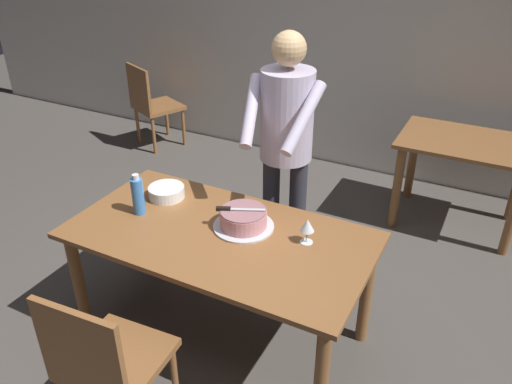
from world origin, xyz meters
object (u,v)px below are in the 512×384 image
(person_cutting_cake, at_px, (286,139))
(wine_glass_near, at_px, (307,226))
(water_bottle, at_px, (138,196))
(cake_on_platter, at_px, (243,219))
(background_table, at_px, (464,160))
(plate_stack, at_px, (166,192))
(chair_near_side, at_px, (106,361))
(main_dining_table, at_px, (220,249))
(cake_knife, at_px, (230,209))
(background_chair_1, at_px, (152,103))

(person_cutting_cake, bearing_deg, wine_glass_near, -54.51)
(water_bottle, distance_m, person_cutting_cake, 0.94)
(cake_on_platter, relative_size, wine_glass_near, 2.36)
(cake_on_platter, bearing_deg, person_cutting_cake, 89.68)
(cake_on_platter, distance_m, wine_glass_near, 0.37)
(cake_on_platter, height_order, background_table, cake_on_platter)
(cake_on_platter, relative_size, plate_stack, 1.55)
(person_cutting_cake, height_order, chair_near_side, person_cutting_cake)
(wine_glass_near, bearing_deg, main_dining_table, -163.15)
(cake_on_platter, distance_m, chair_near_side, 1.00)
(cake_on_platter, bearing_deg, cake_knife, -155.32)
(chair_near_side, relative_size, background_table, 0.90)
(plate_stack, distance_m, background_chair_1, 2.55)
(water_bottle, bearing_deg, cake_knife, 11.79)
(main_dining_table, bearing_deg, chair_near_side, -98.89)
(cake_knife, bearing_deg, plate_stack, 168.03)
(plate_stack, height_order, wine_glass_near, wine_glass_near)
(main_dining_table, height_order, plate_stack, plate_stack)
(plate_stack, bearing_deg, cake_on_platter, -7.78)
(cake_on_platter, bearing_deg, background_table, 63.38)
(cake_knife, distance_m, water_bottle, 0.56)
(cake_knife, relative_size, background_table, 0.25)
(main_dining_table, distance_m, person_cutting_cake, 0.78)
(plate_stack, bearing_deg, background_table, 49.74)
(plate_stack, bearing_deg, background_chair_1, 130.25)
(main_dining_table, height_order, water_bottle, water_bottle)
(plate_stack, bearing_deg, wine_glass_near, -3.30)
(water_bottle, height_order, background_table, water_bottle)
(cake_knife, height_order, background_chair_1, background_chair_1)
(water_bottle, height_order, chair_near_side, water_bottle)
(wine_glass_near, bearing_deg, person_cutting_cake, 125.49)
(plate_stack, xyz_separation_m, background_table, (1.52, 1.79, -0.21))
(wine_glass_near, xyz_separation_m, background_table, (0.57, 1.85, -0.28))
(wine_glass_near, distance_m, water_bottle, 0.99)
(main_dining_table, xyz_separation_m, background_table, (1.03, 1.99, -0.07))
(wine_glass_near, relative_size, chair_near_side, 0.16)
(cake_on_platter, height_order, person_cutting_cake, person_cutting_cake)
(plate_stack, relative_size, water_bottle, 0.88)
(cake_knife, relative_size, plate_stack, 1.16)
(background_chair_1, bearing_deg, water_bottle, -53.30)
(cake_on_platter, bearing_deg, plate_stack, 172.22)
(cake_knife, bearing_deg, background_chair_1, 136.50)
(person_cutting_cake, xyz_separation_m, chair_near_side, (-0.22, -1.46, -0.58))
(cake_on_platter, height_order, cake_knife, cake_knife)
(person_cutting_cake, bearing_deg, plate_stack, -141.98)
(main_dining_table, relative_size, background_chair_1, 1.85)
(wine_glass_near, bearing_deg, plate_stack, 176.70)
(background_table, relative_size, background_chair_1, 1.11)
(person_cutting_cake, relative_size, background_table, 1.72)
(background_chair_1, bearing_deg, cake_on_platter, -42.22)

